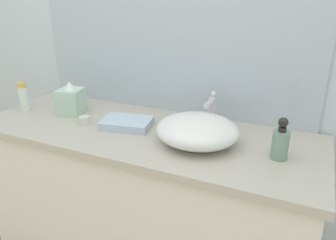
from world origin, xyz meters
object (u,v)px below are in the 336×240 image
object	(u,v)px
sink_basin	(197,130)
soap_dispenser	(280,142)
tissue_box	(71,100)
folded_hand_towel	(127,123)
lotion_bottle	(24,97)
candle_jar	(85,120)

from	to	relation	value
sink_basin	soap_dispenser	distance (m)	0.33
tissue_box	folded_hand_towel	size ratio (longest dim) A/B	0.77
tissue_box	folded_hand_towel	world-z (taller)	tissue_box
soap_dispenser	tissue_box	bearing A→B (deg)	176.98
tissue_box	lotion_bottle	bearing A→B (deg)	-166.51
soap_dispenser	folded_hand_towel	size ratio (longest dim) A/B	0.74
folded_hand_towel	sink_basin	bearing A→B (deg)	-4.45
lotion_bottle	tissue_box	size ratio (longest dim) A/B	0.88
candle_jar	folded_hand_towel	distance (m)	0.21
candle_jar	folded_hand_towel	world-z (taller)	same
lotion_bottle	tissue_box	distance (m)	0.27
soap_dispenser	folded_hand_towel	bearing A→B (deg)	177.95
soap_dispenser	candle_jar	xyz separation A→B (m)	(-0.89, -0.03, -0.05)
folded_hand_towel	soap_dispenser	bearing A→B (deg)	-2.05
candle_jar	folded_hand_towel	xyz separation A→B (m)	(0.20, 0.05, 0.00)
lotion_bottle	folded_hand_towel	bearing A→B (deg)	3.07
tissue_box	soap_dispenser	bearing A→B (deg)	-3.02
folded_hand_towel	tissue_box	bearing A→B (deg)	175.05
soap_dispenser	candle_jar	size ratio (longest dim) A/B	3.13
tissue_box	candle_jar	size ratio (longest dim) A/B	3.24
sink_basin	candle_jar	bearing A→B (deg)	-177.62
sink_basin	soap_dispenser	xyz separation A→B (m)	(0.33, 0.00, 0.01)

